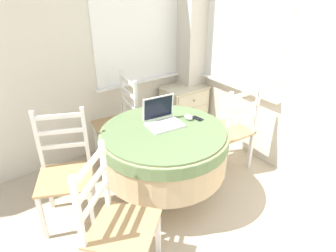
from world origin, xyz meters
TOP-DOWN VIEW (x-y plane):
  - corner_room_shell at (1.04, 1.92)m, footprint 4.09×4.93m
  - round_dining_table at (0.53, 1.90)m, footprint 1.13×1.13m
  - laptop at (0.58, 2.00)m, footprint 0.33×0.28m
  - computer_mouse at (0.83, 1.93)m, footprint 0.06×0.09m
  - cell_phone at (0.90, 1.89)m, footprint 0.07×0.12m
  - dining_chair_near_back_window at (0.52, 2.75)m, footprint 0.48×0.49m
  - dining_chair_near_right_window at (1.39, 1.90)m, footprint 0.45×0.44m
  - dining_chair_camera_near at (-0.20, 1.43)m, footprint 0.61×0.60m
  - dining_chair_left_flank at (-0.27, 2.20)m, footprint 0.57×0.56m
  - corner_cabinet at (1.52, 2.84)m, footprint 0.56×0.41m

SIDE VIEW (x-z plane):
  - corner_cabinet at x=1.52m, z-range 0.00..0.64m
  - dining_chair_near_back_window at x=0.52m, z-range -0.03..0.96m
  - dining_chair_near_right_window at x=1.39m, z-range -0.03..0.96m
  - dining_chair_camera_near at x=-0.20m, z-range -0.03..0.96m
  - dining_chair_left_flank at x=-0.27m, z-range -0.03..0.96m
  - round_dining_table at x=0.53m, z-range 0.20..0.94m
  - cell_phone at x=0.90m, z-range 0.74..0.76m
  - computer_mouse at x=0.83m, z-range 0.75..0.79m
  - laptop at x=0.58m, z-range 0.68..0.92m
  - corner_room_shell at x=1.04m, z-range 0.00..2.55m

